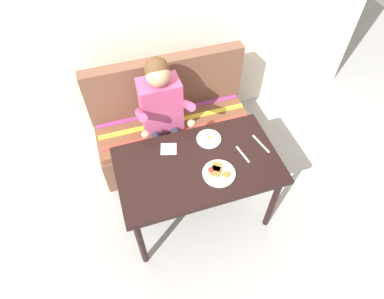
{
  "coord_description": "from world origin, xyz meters",
  "views": [
    {
      "loc": [
        -0.48,
        -1.34,
        2.68
      ],
      "look_at": [
        0.0,
        0.15,
        0.72
      ],
      "focal_mm": 30.72,
      "sensor_mm": 36.0,
      "label": 1
    }
  ],
  "objects": [
    {
      "name": "ground_plane",
      "position": [
        0.0,
        0.0,
        0.0
      ],
      "size": [
        8.0,
        8.0,
        0.0
      ],
      "primitive_type": "plane",
      "color": "#A0A09D"
    },
    {
      "name": "back_wall",
      "position": [
        0.0,
        1.27,
        1.3
      ],
      "size": [
        4.4,
        0.1,
        2.6
      ],
      "primitive_type": "cube",
      "color": "silver",
      "rests_on": "ground"
    },
    {
      "name": "table",
      "position": [
        0.0,
        0.0,
        0.65
      ],
      "size": [
        1.2,
        0.7,
        0.73
      ],
      "color": "black",
      "rests_on": "ground"
    },
    {
      "name": "couch",
      "position": [
        0.0,
        0.76,
        0.33
      ],
      "size": [
        1.44,
        0.56,
        1.0
      ],
      "color": "brown",
      "rests_on": "ground"
    },
    {
      "name": "person",
      "position": [
        -0.11,
        0.59,
        0.74
      ],
      "size": [
        0.45,
        0.61,
        1.21
      ],
      "color": "#B34571",
      "rests_on": "ground"
    },
    {
      "name": "plate_breakfast",
      "position": [
        0.11,
        -0.13,
        0.74
      ],
      "size": [
        0.24,
        0.24,
        0.05
      ],
      "color": "white",
      "rests_on": "table"
    },
    {
      "name": "plate_eggs",
      "position": [
        0.15,
        0.2,
        0.74
      ],
      "size": [
        0.19,
        0.19,
        0.04
      ],
      "color": "white",
      "rests_on": "table"
    },
    {
      "name": "napkin",
      "position": [
        -0.17,
        0.2,
        0.73
      ],
      "size": [
        0.14,
        0.14,
        0.01
      ],
      "primitive_type": "cube",
      "rotation": [
        0.0,
        0.0,
        -0.27
      ],
      "color": "silver",
      "rests_on": "table"
    },
    {
      "name": "fork",
      "position": [
        0.35,
        -0.02,
        0.73
      ],
      "size": [
        0.04,
        0.17,
        0.0
      ],
      "primitive_type": "cube",
      "rotation": [
        0.0,
        0.0,
        0.18
      ],
      "color": "silver",
      "rests_on": "table"
    },
    {
      "name": "knife",
      "position": [
        0.52,
        0.03,
        0.73
      ],
      "size": [
        0.06,
        0.2,
        0.0
      ],
      "primitive_type": "cube",
      "rotation": [
        0.0,
        0.0,
        0.23
      ],
      "color": "silver",
      "rests_on": "table"
    }
  ]
}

